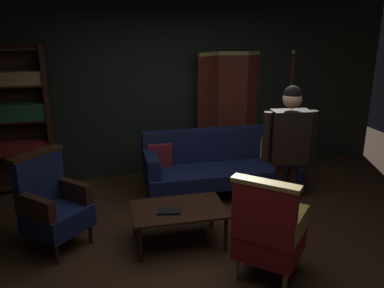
{
  "coord_description": "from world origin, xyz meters",
  "views": [
    {
      "loc": [
        -1.01,
        -3.5,
        2.32
      ],
      "look_at": [
        0.0,
        0.8,
        0.95
      ],
      "focal_mm": 36.7,
      "sensor_mm": 36.0,
      "label": 1
    }
  ],
  "objects_px": {
    "coffee_table": "(179,212)",
    "armchair_gilt_accent": "(268,231)",
    "book_black_cloth": "(169,211)",
    "velvet_couch": "(220,162)",
    "bookshelf": "(18,117)",
    "standing_figure": "(289,148)",
    "folding_screen": "(244,109)",
    "armchair_wing_left": "(52,204)"
  },
  "relations": [
    {
      "from": "folding_screen",
      "to": "armchair_wing_left",
      "type": "relative_size",
      "value": 1.83
    },
    {
      "from": "armchair_gilt_accent",
      "to": "coffee_table",
      "type": "bearing_deg",
      "value": 131.61
    },
    {
      "from": "bookshelf",
      "to": "armchair_gilt_accent",
      "type": "bearing_deg",
      "value": -46.88
    },
    {
      "from": "bookshelf",
      "to": "armchair_wing_left",
      "type": "xyz_separation_m",
      "value": [
        0.56,
        -1.69,
        -0.58
      ]
    },
    {
      "from": "velvet_couch",
      "to": "coffee_table",
      "type": "distance_m",
      "value": 1.47
    },
    {
      "from": "bookshelf",
      "to": "coffee_table",
      "type": "bearing_deg",
      "value": -46.3
    },
    {
      "from": "standing_figure",
      "to": "book_black_cloth",
      "type": "distance_m",
      "value": 1.45
    },
    {
      "from": "velvet_couch",
      "to": "coffee_table",
      "type": "xyz_separation_m",
      "value": [
        -0.83,
        -1.21,
        -0.08
      ]
    },
    {
      "from": "bookshelf",
      "to": "velvet_couch",
      "type": "height_order",
      "value": "bookshelf"
    },
    {
      "from": "velvet_couch",
      "to": "armchair_gilt_accent",
      "type": "distance_m",
      "value": 1.99
    },
    {
      "from": "coffee_table",
      "to": "armchair_gilt_accent",
      "type": "distance_m",
      "value": 1.04
    },
    {
      "from": "bookshelf",
      "to": "book_black_cloth",
      "type": "height_order",
      "value": "bookshelf"
    },
    {
      "from": "velvet_couch",
      "to": "armchair_gilt_accent",
      "type": "relative_size",
      "value": 2.04
    },
    {
      "from": "velvet_couch",
      "to": "armchair_gilt_accent",
      "type": "height_order",
      "value": "armchair_gilt_accent"
    },
    {
      "from": "armchair_gilt_accent",
      "to": "book_black_cloth",
      "type": "bearing_deg",
      "value": 138.74
    },
    {
      "from": "folding_screen",
      "to": "velvet_couch",
      "type": "bearing_deg",
      "value": -126.44
    },
    {
      "from": "folding_screen",
      "to": "coffee_table",
      "type": "height_order",
      "value": "folding_screen"
    },
    {
      "from": "armchair_gilt_accent",
      "to": "book_black_cloth",
      "type": "distance_m",
      "value": 1.08
    },
    {
      "from": "velvet_couch",
      "to": "coffee_table",
      "type": "relative_size",
      "value": 2.12
    },
    {
      "from": "folding_screen",
      "to": "standing_figure",
      "type": "xyz_separation_m",
      "value": [
        -0.3,
        -2.19,
        0.04
      ]
    },
    {
      "from": "standing_figure",
      "to": "book_black_cloth",
      "type": "bearing_deg",
      "value": -179.4
    },
    {
      "from": "armchair_gilt_accent",
      "to": "book_black_cloth",
      "type": "height_order",
      "value": "armchair_gilt_accent"
    },
    {
      "from": "bookshelf",
      "to": "book_black_cloth",
      "type": "relative_size",
      "value": 8.36
    },
    {
      "from": "book_black_cloth",
      "to": "coffee_table",
      "type": "bearing_deg",
      "value": 29.99
    },
    {
      "from": "velvet_couch",
      "to": "book_black_cloth",
      "type": "distance_m",
      "value": 1.59
    },
    {
      "from": "folding_screen",
      "to": "velvet_couch",
      "type": "xyz_separation_m",
      "value": [
        -0.68,
        -0.92,
        -0.53
      ]
    },
    {
      "from": "coffee_table",
      "to": "standing_figure",
      "type": "height_order",
      "value": "standing_figure"
    },
    {
      "from": "armchair_gilt_accent",
      "to": "armchair_wing_left",
      "type": "relative_size",
      "value": 1.0
    },
    {
      "from": "armchair_wing_left",
      "to": "standing_figure",
      "type": "xyz_separation_m",
      "value": [
        2.52,
        -0.32,
        0.54
      ]
    },
    {
      "from": "coffee_table",
      "to": "armchair_gilt_accent",
      "type": "relative_size",
      "value": 0.96
    },
    {
      "from": "coffee_table",
      "to": "armchair_gilt_accent",
      "type": "bearing_deg",
      "value": -48.39
    },
    {
      "from": "bookshelf",
      "to": "standing_figure",
      "type": "relative_size",
      "value": 1.2
    },
    {
      "from": "velvet_couch",
      "to": "standing_figure",
      "type": "height_order",
      "value": "standing_figure"
    },
    {
      "from": "folding_screen",
      "to": "book_black_cloth",
      "type": "xyz_separation_m",
      "value": [
        -1.63,
        -2.2,
        -0.55
      ]
    },
    {
      "from": "velvet_couch",
      "to": "standing_figure",
      "type": "bearing_deg",
      "value": -73.42
    },
    {
      "from": "folding_screen",
      "to": "velvet_couch",
      "type": "height_order",
      "value": "folding_screen"
    },
    {
      "from": "armchair_wing_left",
      "to": "book_black_cloth",
      "type": "xyz_separation_m",
      "value": [
        1.19,
        -0.33,
        -0.06
      ]
    },
    {
      "from": "coffee_table",
      "to": "book_black_cloth",
      "type": "height_order",
      "value": "book_black_cloth"
    },
    {
      "from": "bookshelf",
      "to": "armchair_gilt_accent",
      "type": "distance_m",
      "value": 3.79
    },
    {
      "from": "folding_screen",
      "to": "armchair_wing_left",
      "type": "distance_m",
      "value": 3.42
    },
    {
      "from": "armchair_wing_left",
      "to": "standing_figure",
      "type": "relative_size",
      "value": 0.61
    },
    {
      "from": "bookshelf",
      "to": "armchair_wing_left",
      "type": "height_order",
      "value": "bookshelf"
    }
  ]
}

